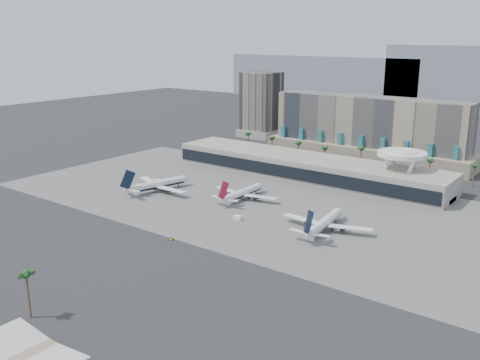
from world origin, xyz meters
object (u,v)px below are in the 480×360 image
Objects in this scene: airliner_left at (158,184)px; airliner_centre at (243,193)px; service_vehicle_b at (238,218)px; taxiway_sign at (171,239)px; airliner_right at (325,222)px; service_vehicle_a at (156,182)px.

airliner_left is 1.09× the size of airliner_centre.
service_vehicle_b is 1.65× the size of taxiway_sign.
airliner_right is at bearing 13.00° from airliner_left.
airliner_right is (55.14, -15.17, 0.27)m from airliner_centre.
airliner_right is at bearing 8.04° from service_vehicle_b.
service_vehicle_a is (-56.80, -6.26, -2.26)m from airliner_centre.
service_vehicle_b is (73.71, -20.43, -0.20)m from service_vehicle_a.
service_vehicle_a is 2.11× the size of taxiway_sign.
airliner_left is at bearing 161.35° from service_vehicle_b.
airliner_left is at bearing 123.51° from taxiway_sign.
airliner_right is 65.84m from taxiway_sign.
airliner_centre is at bearing -14.75° from service_vehicle_a.
service_vehicle_a is 76.48m from service_vehicle_b.
service_vehicle_a is at bearing 153.27° from airliner_left.
airliner_centre is at bearing 157.94° from airliner_right.
airliner_left is at bearing -161.69° from airliner_centre.
airliner_right is at bearing -25.59° from service_vehicle_a.
airliner_right is at bearing -16.40° from airliner_centre.
service_vehicle_b is (62.04, -10.86, -2.83)m from airliner_left.
service_vehicle_b is (16.90, -26.69, -2.46)m from airliner_centre.
airliner_centre is 0.93× the size of airliner_right.
airliner_centre is (45.14, 15.83, -0.37)m from airliner_left.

